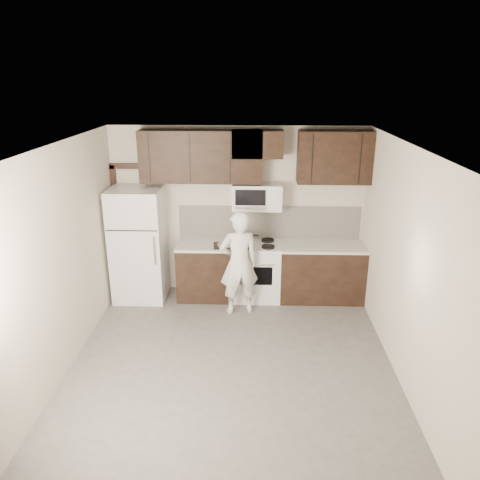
{
  "coord_description": "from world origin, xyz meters",
  "views": [
    {
      "loc": [
        0.27,
        -4.96,
        3.43
      ],
      "look_at": [
        0.08,
        0.9,
        1.35
      ],
      "focal_mm": 35.0,
      "sensor_mm": 36.0,
      "label": 1
    }
  ],
  "objects_px": {
    "stove": "(256,270)",
    "microwave": "(257,196)",
    "person": "(239,263)",
    "refrigerator": "(139,244)"
  },
  "relations": [
    {
      "from": "person",
      "to": "stove",
      "type": "bearing_deg",
      "value": -130.59
    },
    {
      "from": "refrigerator",
      "to": "person",
      "type": "distance_m",
      "value": 1.66
    },
    {
      "from": "refrigerator",
      "to": "person",
      "type": "relative_size",
      "value": 1.13
    },
    {
      "from": "stove",
      "to": "microwave",
      "type": "height_order",
      "value": "microwave"
    },
    {
      "from": "stove",
      "to": "person",
      "type": "relative_size",
      "value": 0.59
    },
    {
      "from": "refrigerator",
      "to": "microwave",
      "type": "bearing_deg",
      "value": 5.15
    },
    {
      "from": "stove",
      "to": "microwave",
      "type": "relative_size",
      "value": 1.24
    },
    {
      "from": "refrigerator",
      "to": "person",
      "type": "xyz_separation_m",
      "value": [
        1.59,
        -0.47,
        -0.1
      ]
    },
    {
      "from": "refrigerator",
      "to": "person",
      "type": "bearing_deg",
      "value": -16.42
    },
    {
      "from": "stove",
      "to": "microwave",
      "type": "bearing_deg",
      "value": 90.1
    }
  ]
}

